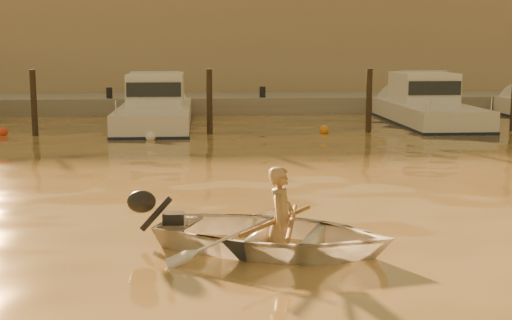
{
  "coord_description": "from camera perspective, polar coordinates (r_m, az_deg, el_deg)",
  "views": [
    {
      "loc": [
        -0.53,
        -8.17,
        2.77
      ],
      "look_at": [
        0.46,
        4.11,
        0.75
      ],
      "focal_mm": 50.0,
      "sensor_mm": 36.0,
      "label": 1
    }
  ],
  "objects": [
    {
      "name": "fender_d",
      "position": [
        22.37,
        5.49,
        2.41
      ],
      "size": [
        0.3,
        0.3,
        0.3
      ],
      "primitive_type": "sphere",
      "color": "orange",
      "rests_on": "ground_plane"
    },
    {
      "name": "person",
      "position": [
        9.6,
        2.02,
        -4.83
      ],
      "size": [
        0.52,
        0.62,
        1.45
      ],
      "primitive_type": "imported",
      "rotation": [
        0.0,
        0.0,
        1.18
      ],
      "color": "#A07C50",
      "rests_on": "dinghy"
    },
    {
      "name": "fender_c",
      "position": [
        20.89,
        -8.43,
        1.87
      ],
      "size": [
        0.3,
        0.3,
        0.3
      ],
      "primitive_type": "sphere",
      "color": "white",
      "rests_on": "ground_plane"
    },
    {
      "name": "oar_starboard",
      "position": [
        9.61,
        1.73,
        -4.85
      ],
      "size": [
        1.17,
        1.81,
        0.13
      ],
      "primitive_type": "cylinder",
      "rotation": [
        1.54,
        0.0,
        -0.56
      ],
      "color": "brown",
      "rests_on": "dinghy"
    },
    {
      "name": "fender_b",
      "position": [
        23.05,
        -19.61,
        2.12
      ],
      "size": [
        0.3,
        0.3,
        0.3
      ],
      "primitive_type": "sphere",
      "color": "red",
      "rests_on": "ground_plane"
    },
    {
      "name": "moored_boat_2",
      "position": [
        24.31,
        -8.06,
        4.16
      ],
      "size": [
        2.34,
        7.81,
        1.75
      ],
      "primitive_type": null,
      "color": "silver",
      "rests_on": "ground_plane"
    },
    {
      "name": "fender_e",
      "position": [
        23.38,
        17.27,
        2.34
      ],
      "size": [
        0.3,
        0.3,
        0.3
      ],
      "primitive_type": "sphere",
      "color": "white",
      "rests_on": "ground_plane"
    },
    {
      "name": "outboard_motor",
      "position": [
        10.17,
        -6.74,
        -4.94
      ],
      "size": [
        0.98,
        0.71,
        0.7
      ],
      "primitive_type": null,
      "rotation": [
        0.0,
        0.0,
        -0.39
      ],
      "color": "black",
      "rests_on": "dinghy"
    },
    {
      "name": "ground_plane",
      "position": [
        8.65,
        -0.84,
        -9.37
      ],
      "size": [
        160.0,
        160.0,
        0.0
      ],
      "primitive_type": "plane",
      "color": "olive",
      "rests_on": "ground"
    },
    {
      "name": "moored_boat_4",
      "position": [
        25.55,
        13.63,
        4.24
      ],
      "size": [
        2.37,
        7.26,
        1.75
      ],
      "primitive_type": null,
      "color": "beige",
      "rests_on": "ground_plane"
    },
    {
      "name": "oar_port",
      "position": [
        9.56,
        2.89,
        -4.93
      ],
      "size": [
        0.43,
        2.08,
        0.13
      ],
      "primitive_type": "cylinder",
      "rotation": [
        1.54,
        0.0,
        -0.18
      ],
      "color": "brown",
      "rests_on": "dinghy"
    },
    {
      "name": "piling_2",
      "position": [
        22.06,
        -3.74,
        4.43
      ],
      "size": [
        0.18,
        0.18,
        2.2
      ],
      "primitive_type": "cylinder",
      "color": "#2D2319",
      "rests_on": "ground_plane"
    },
    {
      "name": "piling_1",
      "position": [
        22.61,
        -17.34,
        4.15
      ],
      "size": [
        0.18,
        0.18,
        2.2
      ],
      "primitive_type": "cylinder",
      "color": "#2D2319",
      "rests_on": "ground_plane"
    },
    {
      "name": "dinghy",
      "position": [
        9.68,
        1.44,
        -6.01
      ],
      "size": [
        3.86,
        3.36,
        0.67
      ],
      "primitive_type": "imported",
      "rotation": [
        0.0,
        0.0,
        1.18
      ],
      "color": "silver",
      "rests_on": "ground_plane"
    },
    {
      "name": "waterfront_building",
      "position": [
        35.18,
        -3.79,
        8.69
      ],
      "size": [
        46.0,
        7.0,
        4.8
      ],
      "primitive_type": "cube",
      "color": "#9E8466",
      "rests_on": "quay"
    },
    {
      "name": "piling_3",
      "position": [
        22.69,
        9.02,
        4.47
      ],
      "size": [
        0.18,
        0.18,
        2.2
      ],
      "primitive_type": "cylinder",
      "color": "#2D2319",
      "rests_on": "ground_plane"
    },
    {
      "name": "quay",
      "position": [
        29.8,
        -3.58,
        4.25
      ],
      "size": [
        52.0,
        4.0,
        1.0
      ],
      "primitive_type": "cube",
      "color": "gray",
      "rests_on": "ground_plane"
    }
  ]
}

